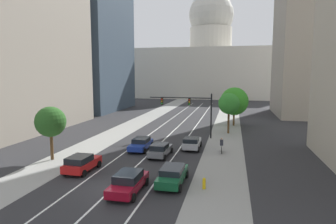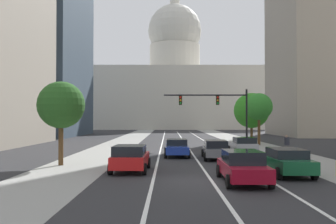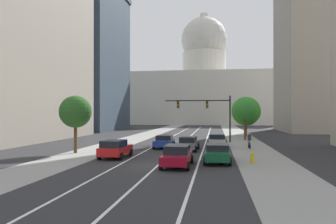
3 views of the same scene
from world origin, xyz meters
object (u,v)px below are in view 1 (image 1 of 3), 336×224
car_silver (192,143)px  fire_hydrant (204,183)px  car_crimson (128,182)px  street_tree_near_right (234,101)px  capitol_building (210,63)px  car_green (172,175)px  car_red (81,163)px  cyclist (222,145)px  street_tree_near_left (51,122)px  street_tree_far_right (229,104)px  car_blue (141,144)px  car_gray (160,150)px  traffic_signal_mast (190,106)px

car_silver → fire_hydrant: 12.32m
car_crimson → street_tree_near_right: bearing=-13.5°
car_crimson → street_tree_near_right: (7.75, 31.72, 3.41)m
capitol_building → car_green: size_ratio=11.04×
fire_hydrant → street_tree_near_right: (2.25, 29.87, 3.74)m
car_red → cyclist: 15.43m
cyclist → street_tree_near_left: size_ratio=0.31×
car_green → car_red: 8.79m
capitol_building → street_tree_far_right: capitol_building is taller
street_tree_far_right → car_blue: bearing=-128.9°
car_gray → street_tree_far_right: bearing=-23.4°
car_crimson → street_tree_far_right: 25.79m
car_crimson → car_silver: 14.19m
traffic_signal_mast → cyclist: traffic_signal_mast is taller
cyclist → street_tree_far_right: (0.56, 11.53, 3.62)m
car_blue → car_green: (5.80, -9.93, 0.03)m
car_blue → street_tree_near_left: size_ratio=0.85×
traffic_signal_mast → car_crimson: bearing=-94.9°
capitol_building → car_silver: capitol_building is taller
car_blue → fire_hydrant: size_ratio=5.18×
car_silver → cyclist: size_ratio=2.35×
car_blue → traffic_signal_mast: traffic_signal_mast is taller
car_green → car_red: car_red is taller
car_crimson → car_green: (2.90, 2.39, -0.02)m
car_silver → cyclist: 3.60m
car_silver → street_tree_near_right: (4.85, 17.83, 3.42)m
fire_hydrant → car_red: bearing=171.2°
car_blue → car_red: (-2.90, -8.73, 0.07)m
capitol_building → street_tree_far_right: bearing=-83.4°
car_crimson → street_tree_near_right: size_ratio=0.72×
car_blue → capitol_building: bearing=-1.6°
car_gray → street_tree_near_left: (-10.71, -3.55, 3.21)m
street_tree_near_left → street_tree_near_right: 31.27m
car_blue → car_green: car_green is taller
cyclist → traffic_signal_mast: bearing=29.7°
car_green → car_silver: size_ratio=1.19×
car_silver → car_gray: bearing=142.7°
cyclist → car_gray: bearing=112.9°
car_blue → street_tree_near_right: size_ratio=0.71×
car_gray → car_silver: (2.91, 3.85, 0.02)m
car_gray → car_blue: car_gray is taller
car_red → car_green: bearing=-96.4°
car_crimson → street_tree_near_right: 32.83m
car_red → street_tree_near_right: size_ratio=0.63×
car_silver → car_red: (-8.71, -10.29, 0.03)m
car_red → fire_hydrant: car_red is taller
car_silver → street_tree_far_right: 12.00m
street_tree_near_right → traffic_signal_mast: bearing=-118.0°
car_red → street_tree_near_right: street_tree_near_right is taller
car_gray → street_tree_near_left: street_tree_near_left is taller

